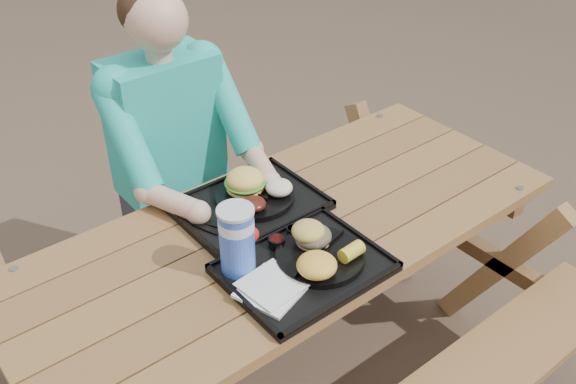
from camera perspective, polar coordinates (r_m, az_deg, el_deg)
ground at (r=2.56m, az=-0.00°, el=-16.42°), size 60.00×60.00×0.00m
picnic_table at (r=2.28m, az=-0.00°, el=-10.49°), size 1.80×1.49×0.75m
tray_near at (r=1.86m, az=1.45°, el=-6.83°), size 0.45×0.35×0.02m
tray_far at (r=2.10m, az=-3.46°, el=-1.29°), size 0.45×0.35×0.02m
plate_near at (r=1.87m, az=2.86°, el=-5.75°), size 0.26×0.26×0.02m
plate_far at (r=2.11m, az=-2.98°, el=-0.43°), size 0.26×0.26×0.02m
napkin_stack at (r=1.77m, az=-1.51°, el=-8.64°), size 0.20×0.20×0.02m
soda_cup at (r=1.78m, az=-4.55°, el=-4.39°), size 0.10×0.10×0.20m
condiment_bbq at (r=1.91m, az=-1.02°, el=-4.48°), size 0.05×0.05×0.03m
condiment_mustard at (r=1.95m, az=0.48°, el=-3.49°), size 0.04×0.04×0.03m
sandwich at (r=1.87m, az=2.26°, el=-3.17°), size 0.10×0.10×0.11m
mac_cheese at (r=1.78m, az=2.58°, el=-6.51°), size 0.11×0.11×0.06m
corn_cob at (r=1.84m, az=5.67°, el=-5.29°), size 0.08×0.08×0.04m
cutlery_far at (r=2.03m, az=-7.57°, el=-2.58°), size 0.10×0.15×0.01m
burger at (r=2.10m, az=-3.86°, el=1.52°), size 0.13×0.13×0.11m
baked_beans at (r=2.03m, az=-3.10°, el=-1.06°), size 0.08×0.08×0.04m
potato_salad at (r=2.09m, az=-0.80°, el=0.40°), size 0.09×0.09×0.05m
diner at (r=2.48m, az=-10.09°, el=1.03°), size 0.48×0.84×1.28m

